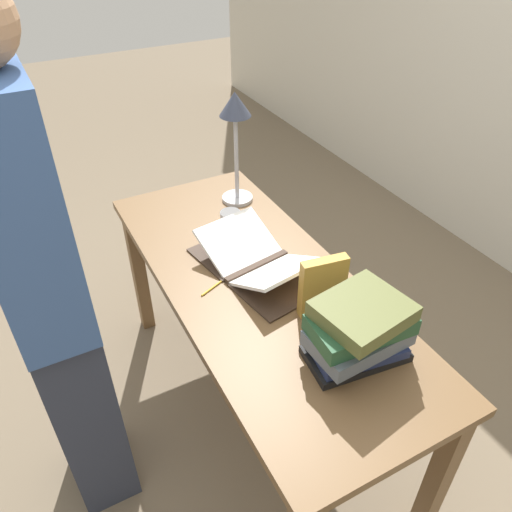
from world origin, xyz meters
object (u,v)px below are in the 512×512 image
at_px(book_stack_tall, 359,331).
at_px(person_reader, 53,310).
at_px(open_book, 257,261).
at_px(coffee_mug, 231,222).
at_px(book_standing_upright, 323,286).
at_px(reading_lamp, 235,122).
at_px(pencil, 216,285).

xyz_separation_m(book_stack_tall, person_reader, (-0.47, -0.76, 0.03)).
height_order(open_book, coffee_mug, open_book).
relative_size(book_standing_upright, coffee_mug, 1.90).
xyz_separation_m(open_book, coffee_mug, (-0.26, 0.02, 0.01)).
bearing_deg(reading_lamp, book_stack_tall, -5.49).
relative_size(book_stack_tall, coffee_mug, 2.83).
distance_m(reading_lamp, pencil, 0.70).
height_order(reading_lamp, person_reader, person_reader).
height_order(reading_lamp, coffee_mug, reading_lamp).
height_order(book_standing_upright, person_reader, person_reader).
height_order(book_stack_tall, coffee_mug, book_stack_tall).
bearing_deg(open_book, coffee_mug, 165.45).
distance_m(book_standing_upright, person_reader, 0.82).
bearing_deg(reading_lamp, coffee_mug, -32.19).
xyz_separation_m(reading_lamp, pencil, (0.50, -0.33, -0.36)).
distance_m(book_stack_tall, coffee_mug, 0.78).
height_order(open_book, reading_lamp, reading_lamp).
relative_size(open_book, coffee_mug, 4.90).
distance_m(open_book, book_stack_tall, 0.52).
height_order(coffee_mug, pencil, coffee_mug).
bearing_deg(coffee_mug, book_stack_tall, 2.91).
height_order(coffee_mug, person_reader, person_reader).
height_order(reading_lamp, pencil, reading_lamp).
xyz_separation_m(book_stack_tall, reading_lamp, (-0.99, 0.10, 0.25)).
distance_m(open_book, person_reader, 0.71).
relative_size(open_book, reading_lamp, 1.12).
relative_size(pencil, person_reader, 0.08).
relative_size(open_book, book_standing_upright, 2.58).
height_order(book_standing_upright, coffee_mug, book_standing_upright).
height_order(open_book, pencil, open_book).
xyz_separation_m(open_book, book_stack_tall, (0.51, 0.06, 0.07)).
bearing_deg(person_reader, coffee_mug, -67.29).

